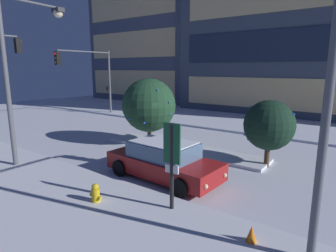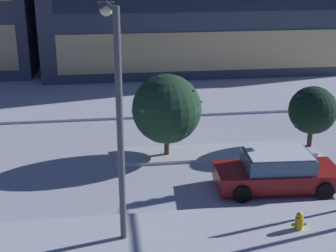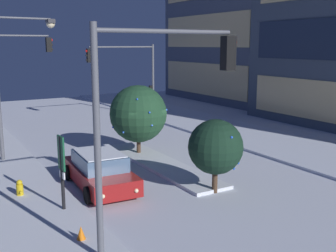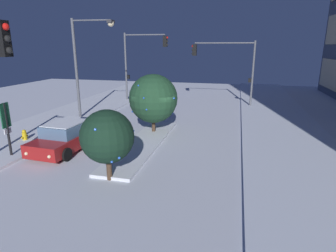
% 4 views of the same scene
% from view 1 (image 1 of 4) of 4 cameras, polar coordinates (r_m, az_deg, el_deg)
% --- Properties ---
extents(ground, '(52.00, 52.00, 0.00)m').
position_cam_1_polar(ground, '(16.47, -3.12, -3.47)').
color(ground, silver).
extents(curb_strip_near, '(52.00, 5.20, 0.14)m').
position_cam_1_polar(curb_strip_near, '(11.77, -28.27, -10.81)').
color(curb_strip_near, silver).
rests_on(curb_strip_near, ground).
extents(curb_strip_far, '(52.00, 5.20, 0.14)m').
position_cam_1_polar(curb_strip_far, '(22.91, 9.26, 0.88)').
color(curb_strip_far, silver).
rests_on(curb_strip_far, ground).
extents(median_strip, '(9.00, 1.80, 0.14)m').
position_cam_1_polar(median_strip, '(15.13, 2.84, -4.56)').
color(median_strip, silver).
rests_on(median_strip, ground).
extents(office_tower_secondary, '(15.23, 8.38, 18.96)m').
position_cam_1_polar(office_tower_secondary, '(40.56, -3.44, 18.98)').
color(office_tower_secondary, '#4C5466').
rests_on(office_tower_secondary, ground).
extents(car_near, '(4.82, 2.33, 1.49)m').
position_cam_1_polar(car_near, '(11.19, -0.88, -6.98)').
color(car_near, maroon).
rests_on(car_near, ground).
extents(traffic_light_corner_far_left, '(0.32, 5.60, 5.80)m').
position_cam_1_polar(traffic_light_corner_far_left, '(25.67, -15.45, 10.73)').
color(traffic_light_corner_far_left, '#565960').
rests_on(traffic_light_corner_far_left, ground).
extents(street_lamp_arched, '(0.61, 3.11, 7.20)m').
position_cam_1_polar(street_lamp_arched, '(14.00, -26.90, 12.29)').
color(street_lamp_arched, '#565960').
rests_on(street_lamp_arched, ground).
extents(fire_hydrant, '(0.48, 0.26, 0.74)m').
position_cam_1_polar(fire_hydrant, '(9.47, -14.32, -13.29)').
color(fire_hydrant, gold).
rests_on(fire_hydrant, ground).
extents(parking_info_sign, '(0.55, 0.12, 2.75)m').
position_cam_1_polar(parking_info_sign, '(8.26, 0.79, -6.33)').
color(parking_info_sign, black).
rests_on(parking_info_sign, ground).
extents(decorated_tree_median, '(3.03, 3.00, 3.73)m').
position_cam_1_polar(decorated_tree_median, '(15.91, -3.86, 4.17)').
color(decorated_tree_median, '#473323').
rests_on(decorated_tree_median, ground).
extents(decorated_tree_left_of_median, '(2.16, 2.16, 2.95)m').
position_cam_1_polar(decorated_tree_left_of_median, '(12.90, 19.64, 0.12)').
color(decorated_tree_left_of_median, '#473323').
rests_on(decorated_tree_left_of_median, ground).
extents(construction_cone, '(0.36, 0.36, 0.55)m').
position_cam_1_polar(construction_cone, '(7.65, 16.39, -20.51)').
color(construction_cone, orange).
rests_on(construction_cone, ground).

